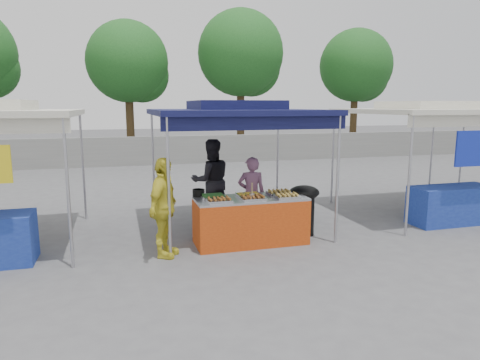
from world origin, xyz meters
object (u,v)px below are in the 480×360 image
object	(u,v)px
wok_burner	(304,205)
customer_person	(164,208)
vendor_table	(251,220)
vendor_woman	(251,194)
cooking_pot	(199,193)
helper_man	(211,181)

from	to	relation	value
wok_burner	customer_person	distance (m)	2.79
vendor_table	customer_person	distance (m)	1.65
wok_burner	vendor_woman	world-z (taller)	vendor_woman
vendor_woman	customer_person	distance (m)	2.09
vendor_table	wok_burner	size ratio (longest dim) A/B	2.06
vendor_table	cooking_pot	size ratio (longest dim) A/B	9.09
wok_burner	vendor_woman	distance (m)	1.05
vendor_table	vendor_woman	size ratio (longest dim) A/B	1.34
vendor_woman	vendor_table	bearing A→B (deg)	83.81
vendor_table	cooking_pot	world-z (taller)	cooking_pot
vendor_woman	customer_person	world-z (taller)	customer_person
cooking_pot	wok_burner	world-z (taller)	cooking_pot
vendor_woman	helper_man	world-z (taller)	helper_man
cooking_pot	wok_burner	distance (m)	2.06
customer_person	vendor_woman	bearing A→B (deg)	-33.41
wok_burner	vendor_table	bearing A→B (deg)	-143.78
helper_man	customer_person	bearing A→B (deg)	55.74
vendor_table	wok_burner	distance (m)	1.18
vendor_woman	helper_man	size ratio (longest dim) A/B	0.84
vendor_table	wok_burner	xyz separation A→B (m)	(1.15, 0.23, 0.15)
wok_burner	helper_man	xyz separation A→B (m)	(-1.52, 1.43, 0.32)
wok_burner	customer_person	xyz separation A→B (m)	(-2.73, -0.51, 0.25)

